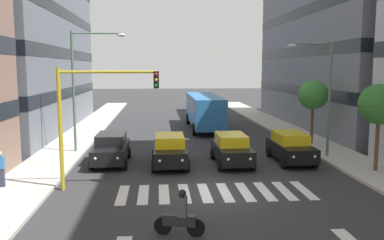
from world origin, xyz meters
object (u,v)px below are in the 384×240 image
car_3 (111,148)px  street_tree_1 (313,95)px  car_0 (291,147)px  pedestrian_waiting (1,168)px  car_2 (170,150)px  street_lamp_left (323,87)px  car_1 (232,149)px  street_tree_0 (379,105)px  street_lamp_right (82,78)px  bus_behind_traffic (204,108)px  motorcycle_with_rider (180,217)px  traffic_light_gantry (89,108)px

car_3 → street_tree_1: (-13.59, -4.41, 2.69)m
car_0 → pedestrian_waiting: pedestrian_waiting is taller
car_0 → street_tree_1: size_ratio=0.99×
car_2 → street_lamp_left: size_ratio=0.65×
car_0 → car_2: same height
street_lamp_left → car_0: bearing=20.5°
car_1 → street_tree_0: size_ratio=0.98×
car_2 → street_tree_0: bearing=166.4°
car_3 → street_lamp_right: street_lamp_right is taller
bus_behind_traffic → pedestrian_waiting: bearing=57.5°
street_tree_0 → car_2: bearing=-13.6°
car_0 → street_tree_1: street_tree_1 is taller
car_2 → street_tree_0: 11.33m
car_0 → street_lamp_right: street_lamp_right is taller
car_3 → bus_behind_traffic: size_ratio=0.42×
car_1 → street_lamp_left: (-5.66, -1.06, 3.47)m
car_1 → street_lamp_right: 10.47m
bus_behind_traffic → pedestrian_waiting: (11.24, 17.66, -0.86)m
motorcycle_with_rider → street_tree_0: (-10.63, -7.07, 2.96)m
car_1 → car_2: (3.53, 0.01, 0.00)m
car_1 → traffic_light_gantry: size_ratio=0.81×
street_lamp_left → car_1: bearing=10.6°
car_3 → street_lamp_left: bearing=-178.6°
street_tree_1 → street_lamp_left: bearing=75.6°
car_1 → street_lamp_left: 6.73m
street_lamp_left → street_tree_0: 4.02m
car_2 → street_tree_1: size_ratio=0.99×
car_0 → car_2: (7.07, 0.28, 0.00)m
car_1 → bus_behind_traffic: size_ratio=0.42×
traffic_light_gantry → street_tree_0: size_ratio=1.21×
street_lamp_left → street_tree_1: size_ratio=1.53×
bus_behind_traffic → street_lamp_left: (-5.66, 12.60, 2.50)m
car_1 → street_lamp_right: (8.93, -3.77, 3.95)m
street_tree_0 → car_1: bearing=-19.9°
motorcycle_with_rider → street_tree_0: 13.11m
motorcycle_with_rider → street_tree_0: bearing=-146.4°
car_3 → pedestrian_waiting: size_ratio=2.72×
car_3 → street_tree_0: street_tree_0 is taller
car_0 → car_2: 7.08m
car_3 → street_lamp_right: bearing=-55.6°
traffic_light_gantry → car_0: bearing=-157.4°
bus_behind_traffic → street_lamp_right: 13.65m
car_2 → car_3: 3.43m
car_3 → street_lamp_right: 5.38m
car_0 → traffic_light_gantry: size_ratio=0.81×
car_1 → street_tree_1: 8.89m
motorcycle_with_rider → traffic_light_gantry: traffic_light_gantry is taller
street_lamp_right → pedestrian_waiting: bearing=73.5°
street_lamp_left → pedestrian_waiting: size_ratio=4.22×
car_0 → bus_behind_traffic: 13.89m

